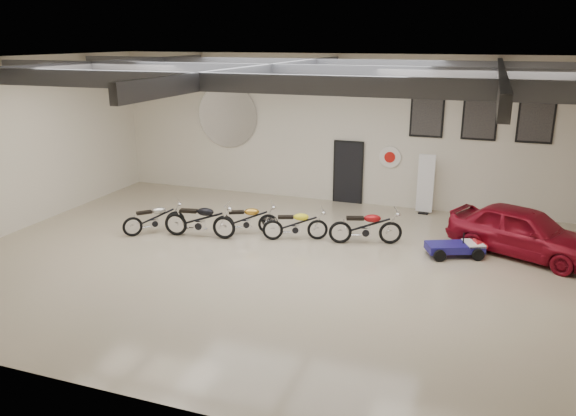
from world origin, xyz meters
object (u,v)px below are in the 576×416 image
(motorcycle_red, at_px, (366,226))
(go_kart, at_px, (460,244))
(banner_stand, at_px, (425,185))
(motorcycle_gold, at_px, (246,219))
(motorcycle_black, at_px, (199,219))
(motorcycle_yellow, at_px, (295,224))
(vintage_car, at_px, (524,231))
(motorcycle_silver, at_px, (154,218))

(motorcycle_red, bearing_deg, go_kart, -19.69)
(banner_stand, bearing_deg, motorcycle_gold, -136.53)
(motorcycle_black, xyz_separation_m, motorcycle_yellow, (2.64, 0.71, -0.07))
(motorcycle_gold, distance_m, motorcycle_red, 3.44)
(banner_stand, relative_size, vintage_car, 0.50)
(banner_stand, height_order, motorcycle_black, banner_stand)
(banner_stand, relative_size, motorcycle_red, 0.98)
(motorcycle_yellow, bearing_deg, motorcycle_black, 173.99)
(go_kart, bearing_deg, motorcycle_red, 155.02)
(go_kart, distance_m, vintage_car, 1.68)
(motorcycle_silver, height_order, vintage_car, vintage_car)
(motorcycle_silver, height_order, motorcycle_gold, motorcycle_gold)
(banner_stand, distance_m, vintage_car, 4.02)
(motorcycle_red, distance_m, vintage_car, 4.10)
(vintage_car, bearing_deg, motorcycle_yellow, 123.00)
(motorcycle_red, bearing_deg, motorcycle_silver, 173.34)
(banner_stand, xyz_separation_m, vintage_car, (2.85, -2.82, -0.31))
(motorcycle_silver, bearing_deg, motorcycle_yellow, -34.38)
(banner_stand, xyz_separation_m, motorcycle_gold, (-4.63, -3.77, -0.49))
(banner_stand, relative_size, motorcycle_black, 0.93)
(motorcycle_yellow, relative_size, vintage_car, 0.47)
(banner_stand, height_order, motorcycle_gold, banner_stand)
(motorcycle_yellow, relative_size, go_kart, 1.01)
(motorcycle_yellow, bearing_deg, motorcycle_red, -10.63)
(motorcycle_red, bearing_deg, motorcycle_black, 175.13)
(motorcycle_silver, distance_m, go_kart, 8.61)
(motorcycle_red, height_order, go_kart, motorcycle_red)
(motorcycle_silver, height_order, motorcycle_yellow, motorcycle_yellow)
(motorcycle_silver, bearing_deg, motorcycle_red, -34.81)
(motorcycle_black, relative_size, motorcycle_red, 1.04)
(motorcycle_silver, bearing_deg, go_kart, -38.62)
(banner_stand, bearing_deg, motorcycle_silver, -143.28)
(vintage_car, bearing_deg, motorcycle_black, 125.02)
(banner_stand, distance_m, motorcycle_red, 3.61)
(banner_stand, xyz_separation_m, go_kart, (1.33, -3.45, -0.64))
(go_kart, bearing_deg, motorcycle_gold, 159.81)
(motorcycle_black, xyz_separation_m, motorcycle_gold, (1.15, 0.67, -0.06))
(motorcycle_gold, xyz_separation_m, vintage_car, (7.47, 0.95, 0.18))
(motorcycle_gold, bearing_deg, vintage_car, -17.58)
(motorcycle_black, distance_m, motorcycle_red, 4.69)
(motorcycle_gold, relative_size, motorcycle_red, 0.92)
(motorcycle_silver, bearing_deg, motorcycle_black, -40.71)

